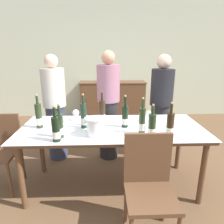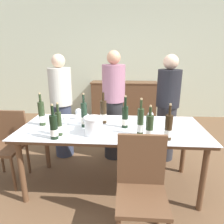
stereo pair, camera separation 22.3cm
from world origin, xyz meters
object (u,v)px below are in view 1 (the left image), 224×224
Objects in this scene: wine_bottle_7 at (56,130)px; wine_bottle_8 at (102,113)px; person_guest_right at (161,108)px; wine_bottle_2 at (125,117)px; ice_bucket at (96,126)px; wine_bottle_5 at (60,126)px; wine_bottle_6 at (39,117)px; person_guest_left at (108,107)px; wine_bottle_0 at (84,116)px; person_host at (55,109)px; chair_left_end at (1,146)px; wine_bottle_3 at (170,126)px; wine_bottle_1 at (152,127)px; wine_glass_1 at (76,113)px; dining_table at (112,133)px; wine_bottle_4 at (142,122)px; wine_glass_0 at (87,121)px; wine_glass_4 at (148,114)px; wine_glass_2 at (65,121)px; wine_glass_3 at (85,118)px; sideboard_cabinet at (113,100)px; chair_near_front at (149,181)px.

wine_bottle_8 reaches higher than wine_bottle_7.
wine_bottle_2 is at bearing -130.09° from person_guest_right.
person_guest_right is at bearing 45.62° from ice_bucket.
wine_bottle_8 reaches higher than wine_bottle_5.
person_guest_left is at bearing 42.00° from wine_bottle_6.
wine_bottle_0 is 0.90m from person_host.
wine_bottle_5 reaches higher than chair_left_end.
wine_bottle_7 is (-0.23, -0.34, -0.02)m from wine_bottle_0.
wine_bottle_2 is at bearing 144.79° from wine_bottle_3.
wine_glass_1 is (-0.82, 0.54, -0.02)m from wine_bottle_1.
wine_bottle_7 is at bearing -147.26° from dining_table.
wine_bottle_4 is (0.62, -0.20, 0.00)m from wine_bottle_0.
wine_bottle_3 is (0.18, 0.01, 0.00)m from wine_bottle_1.
wine_glass_0 is at bearing 168.50° from wine_bottle_4.
wine_glass_4 is (0.30, 0.17, -0.02)m from wine_bottle_2.
wine_glass_1 is (-0.59, 0.24, -0.02)m from wine_bottle_2.
wine_glass_2 is at bearing -149.72° from person_guest_right.
ice_bucket is at bearing -14.99° from chair_left_end.
wine_bottle_2 is at bearing -28.65° from wine_bottle_8.
chair_left_end is at bearing 172.58° from wine_glass_2.
wine_glass_3 is (-0.20, -0.06, -0.04)m from wine_bottle_8.
sideboard_cabinet reaches higher than chair_left_end.
wine_bottle_1 is at bearing 76.16° from chair_near_front.
chair_near_front is at bearing -100.57° from wine_glass_4.
dining_table is 0.24m from wine_bottle_2.
person_guest_right reaches higher than chair_left_end.
chair_left_end is (-1.22, -0.06, -0.38)m from wine_bottle_8.
wine_glass_1 is at bearing 151.92° from wine_bottle_3.
wine_bottle_6 is (-0.64, 0.24, 0.03)m from ice_bucket.
sideboard_cabinet is 2.78m from wine_glass_2.
wine_bottle_6 is 0.65m from chair_left_end.
dining_table is 0.73m from person_guest_left.
wine_glass_3 is at bearing 24.66° from wine_glass_2.
wine_bottle_3 is 0.48m from wine_glass_4.
wine_glass_4 is (0.89, -0.07, 0.00)m from wine_glass_1.
wine_bottle_7 is 0.94× the size of wine_bottle_8.
wine_glass_0 is (-0.39, -2.74, 0.43)m from sideboard_cabinet.
sideboard_cabinet is 4.55× the size of wine_bottle_5.
ice_bucket is 0.39m from wine_bottle_7.
person_guest_left reaches higher than wine_glass_2.
ice_bucket reaches higher than wine_glass_3.
wine_glass_2 is at bearing -103.47° from sideboard_cabinet.
wine_glass_1 is at bearing 79.66° from wine_bottle_7.
sideboard_cabinet is 4.23× the size of wine_bottle_8.
dining_table is 5.98× the size of wine_bottle_1.
wine_glass_4 is 0.15× the size of chair_near_front.
wine_bottle_1 reaches higher than dining_table.
wine_bottle_4 is 0.85m from wine_glass_2.
wine_glass_0 is (-0.84, 0.21, -0.01)m from wine_bottle_3.
wine_glass_0 is (0.25, 0.18, -0.01)m from wine_bottle_5.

